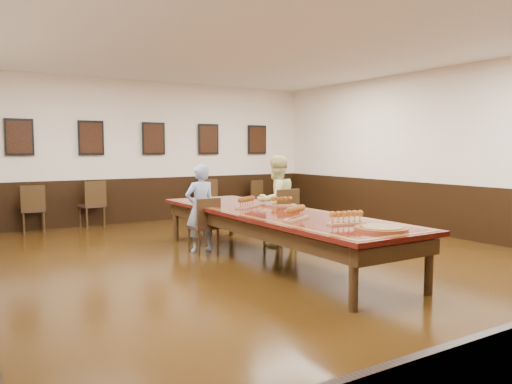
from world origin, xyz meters
TOP-DOWN VIEW (x-y plane):
  - floor at (0.00, 0.00)m, footprint 8.00×10.00m
  - ceiling at (0.00, 0.00)m, footprint 8.00×10.00m
  - wall_back at (0.00, 5.01)m, footprint 8.00×0.02m
  - wall_right at (4.01, 0.00)m, footprint 0.02×10.00m
  - chair_man at (-0.60, 1.14)m, footprint 0.44×0.47m
  - chair_woman at (0.74, 0.91)m, footprint 0.50×0.54m
  - spare_chair_a at (-2.63, 4.74)m, footprint 0.49×0.52m
  - spare_chair_b at (-1.46, 4.79)m, footprint 0.53×0.57m
  - spare_chair_c at (1.25, 4.80)m, footprint 0.48×0.52m
  - spare_chair_d at (2.57, 4.82)m, footprint 0.49×0.52m
  - person_man at (-0.60, 1.24)m, footprint 0.53×0.37m
  - person_woman at (0.74, 1.02)m, footprint 0.81×0.66m
  - pink_phone at (0.60, 0.23)m, footprint 0.10×0.14m
  - wainscoting at (0.00, 0.00)m, footprint 8.00×10.00m
  - conference_table at (0.00, 0.00)m, footprint 1.40×5.00m
  - posters at (0.00, 4.94)m, footprint 6.14×0.04m
  - flight_a at (-0.12, 0.59)m, footprint 0.49×0.37m
  - flight_b at (0.50, 0.48)m, footprint 0.44×0.26m
  - flight_c at (-0.26, -0.89)m, footprint 0.51×0.38m
  - flight_d at (0.02, -1.54)m, footprint 0.49×0.25m
  - red_plate_grp at (0.11, -0.30)m, footprint 0.22×0.22m
  - carved_platter at (0.07, -2.07)m, footprint 0.75×0.75m

SIDE VIEW (x-z plane):
  - floor at x=0.00m, z-range -0.02..0.00m
  - spare_chair_d at x=2.57m, z-range 0.00..0.87m
  - chair_man at x=-0.60m, z-range 0.00..0.89m
  - spare_chair_c at x=1.25m, z-range 0.00..0.94m
  - spare_chair_a at x=-2.63m, z-range 0.00..0.95m
  - spare_chair_b at x=-1.46m, z-range 0.00..0.99m
  - chair_woman at x=0.74m, z-range 0.00..0.99m
  - wainscoting at x=0.00m, z-range 0.00..1.00m
  - conference_table at x=0.00m, z-range 0.23..0.99m
  - person_man at x=-0.60m, z-range 0.00..1.42m
  - pink_phone at x=0.60m, z-range 0.75..0.76m
  - red_plate_grp at x=0.11m, z-range 0.75..0.78m
  - carved_platter at x=0.07m, z-range 0.75..0.80m
  - person_woman at x=0.74m, z-range 0.00..1.56m
  - flight_b at x=0.50m, z-range 0.74..0.90m
  - flight_d at x=0.02m, z-range 0.74..0.92m
  - flight_a at x=-0.12m, z-range 0.74..0.92m
  - flight_c at x=-0.26m, z-range 0.74..0.93m
  - wall_back at x=0.00m, z-range 0.00..3.20m
  - wall_right at x=4.01m, z-range 0.00..3.20m
  - posters at x=0.00m, z-range 1.53..2.27m
  - ceiling at x=0.00m, z-range 3.20..3.22m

